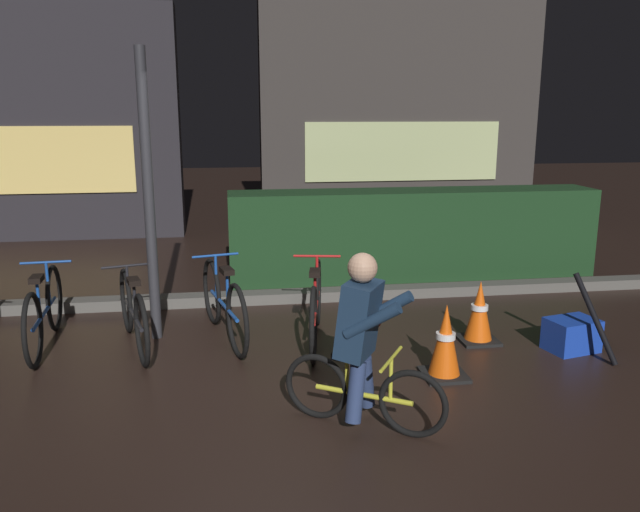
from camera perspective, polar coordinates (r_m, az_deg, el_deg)
ground_plane at (r=5.29m, az=-1.23°, el=-11.08°), size 40.00×40.00×0.00m
sidewalk_curb at (r=7.33m, az=-3.35°, el=-3.67°), size 12.00×0.24×0.12m
hedge_row at (r=8.40m, az=8.38°, el=2.00°), size 4.80×0.70×1.15m
storefront_left at (r=11.77m, az=-24.99°, el=10.71°), size 5.00×0.54×3.88m
storefront_right at (r=12.44m, az=7.27°, el=13.53°), size 5.34×0.54×4.61m
street_post at (r=6.10m, az=-15.19°, el=5.01°), size 0.10×0.10×2.72m
parked_bike_left_mid at (r=6.40m, az=-23.60°, el=-4.59°), size 0.46×1.65×0.76m
parked_bike_center_left at (r=6.10m, az=-16.47°, el=-4.94°), size 0.54×1.55×0.74m
parked_bike_center_right at (r=6.14m, az=-8.68°, el=-4.26°), size 0.52×1.65×0.78m
parked_bike_right_mid at (r=6.00m, az=-0.38°, el=-4.49°), size 0.46×1.68×0.78m
traffic_cone_near at (r=5.34m, az=11.24°, el=-7.63°), size 0.36×0.36×0.63m
traffic_cone_far at (r=6.20m, az=14.16°, el=-4.97°), size 0.36×0.36×0.60m
blue_crate at (r=6.28m, az=21.73°, el=-6.61°), size 0.50×0.41×0.30m
cyclist at (r=4.36m, az=3.79°, el=-7.59°), size 1.04×0.70×1.25m
closed_umbrella at (r=6.04m, az=23.57°, el=-5.20°), size 0.33×0.37×0.77m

